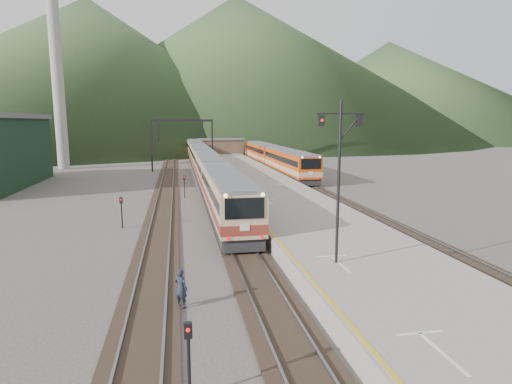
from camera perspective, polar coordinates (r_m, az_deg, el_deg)
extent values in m
plane|color=#47423D|center=(14.94, 5.49, -21.43)|extent=(400.00, 400.00, 0.00)
cube|color=black|center=(52.99, -6.39, 1.09)|extent=(2.60, 200.00, 0.12)
cube|color=slate|center=(52.93, -7.17, 1.18)|extent=(0.10, 200.00, 0.14)
cube|color=slate|center=(53.03, -5.61, 1.22)|extent=(0.10, 200.00, 0.14)
cube|color=black|center=(52.89, -11.80, 0.93)|extent=(2.60, 200.00, 0.12)
cube|color=slate|center=(52.90, -12.58, 1.02)|extent=(0.10, 200.00, 0.14)
cube|color=slate|center=(52.86, -11.02, 1.06)|extent=(0.10, 200.00, 0.14)
cube|color=black|center=(54.99, 5.66, 1.40)|extent=(2.60, 200.00, 0.12)
cube|color=slate|center=(54.78, 4.93, 1.49)|extent=(0.10, 200.00, 0.14)
cube|color=slate|center=(55.18, 6.38, 1.52)|extent=(0.10, 200.00, 0.14)
cube|color=gray|center=(51.66, -0.03, 1.43)|extent=(8.00, 100.00, 1.00)
cube|color=black|center=(67.53, -13.76, 6.02)|extent=(0.25, 0.25, 8.00)
cube|color=black|center=(67.64, -5.83, 6.24)|extent=(0.25, 0.25, 8.00)
cube|color=black|center=(67.33, -9.89, 9.37)|extent=(9.30, 0.22, 0.35)
cube|color=black|center=(92.48, -12.90, 6.89)|extent=(0.25, 0.25, 8.00)
cube|color=black|center=(92.55, -7.10, 7.05)|extent=(0.25, 0.25, 8.00)
cube|color=black|center=(92.33, -10.07, 9.33)|extent=(9.30, 0.22, 0.35)
cylinder|color=#9E998E|center=(76.91, -24.97, 14.02)|extent=(1.80, 1.80, 30.00)
cube|color=brown|center=(90.94, -4.60, 6.04)|extent=(9.00, 4.00, 2.80)
cube|color=slate|center=(90.87, -4.61, 7.02)|extent=(9.40, 4.40, 0.30)
cone|color=#2F4A25|center=(206.78, -21.23, 14.97)|extent=(180.00, 180.00, 60.00)
cone|color=#2F4A25|center=(246.46, -2.59, 16.33)|extent=(220.00, 220.00, 75.00)
cone|color=#2F4A25|center=(250.27, 17.07, 12.95)|extent=(160.00, 160.00, 50.00)
cube|color=tan|center=(33.18, -3.99, -0.60)|extent=(2.75, 18.46, 3.35)
cube|color=tan|center=(51.89, -6.35, 2.97)|extent=(2.75, 18.46, 3.35)
cube|color=tan|center=(70.73, -7.47, 4.65)|extent=(2.75, 18.46, 3.35)
cube|color=tan|center=(89.63, -8.11, 5.61)|extent=(2.75, 18.46, 3.35)
cube|color=tan|center=(108.55, -8.53, 6.24)|extent=(2.75, 18.46, 3.35)
cube|color=#D6450A|center=(59.16, 4.46, 3.87)|extent=(2.90, 19.48, 3.54)
cube|color=#D6450A|center=(78.57, 0.72, 5.26)|extent=(2.90, 19.48, 3.54)
cylinder|color=black|center=(20.17, 10.95, 1.09)|extent=(0.14, 0.14, 7.59)
cube|color=black|center=(19.97, 11.24, 10.20)|extent=(2.20, 0.13, 0.07)
cube|color=black|center=(19.68, 8.72, 9.41)|extent=(0.25, 0.19, 0.50)
cube|color=black|center=(20.30, 13.63, 9.26)|extent=(0.25, 0.19, 0.50)
cylinder|color=black|center=(12.84, -8.92, -21.91)|extent=(0.10, 0.10, 2.00)
cube|color=black|center=(12.33, -9.05, -17.73)|extent=(0.23, 0.17, 0.45)
cylinder|color=black|center=(43.87, -9.50, 0.54)|extent=(0.10, 0.10, 2.00)
cube|color=black|center=(43.73, -9.54, 1.90)|extent=(0.24, 0.19, 0.45)
cylinder|color=black|center=(32.44, -17.46, -2.88)|extent=(0.10, 0.10, 2.00)
cube|color=black|center=(32.24, -17.55, -1.06)|extent=(0.23, 0.18, 0.45)
imported|color=#1E2530|center=(18.37, -9.97, -12.53)|extent=(0.73, 0.69, 1.67)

